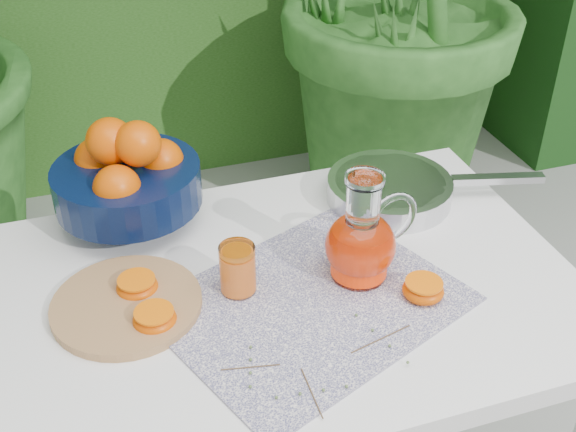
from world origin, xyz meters
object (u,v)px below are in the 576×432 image
object	(u,v)px
white_table	(291,318)
cutting_board	(127,305)
juice_pitcher	(362,242)
fruit_bowl	(127,176)
saute_pan	(391,188)

from	to	relation	value
white_table	cutting_board	world-z (taller)	cutting_board
white_table	juice_pitcher	world-z (taller)	juice_pitcher
white_table	fruit_bowl	size ratio (longest dim) A/B	2.78
juice_pitcher	white_table	bearing A→B (deg)	171.88
cutting_board	fruit_bowl	xyz separation A→B (m)	(0.05, 0.26, 0.09)
white_table	cutting_board	distance (m)	0.30
white_table	cutting_board	xyz separation A→B (m)	(-0.28, 0.02, 0.09)
white_table	saute_pan	size ratio (longest dim) A/B	2.14
fruit_bowl	saute_pan	bearing A→B (deg)	-9.96
white_table	fruit_bowl	bearing A→B (deg)	129.64
cutting_board	saute_pan	distance (m)	0.59
cutting_board	juice_pitcher	distance (m)	0.41
juice_pitcher	cutting_board	bearing A→B (deg)	174.23
white_table	juice_pitcher	bearing A→B (deg)	-8.12
saute_pan	juice_pitcher	bearing A→B (deg)	-126.85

